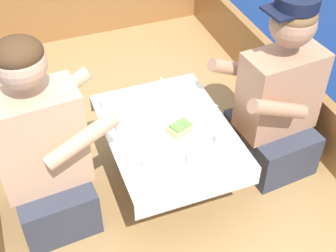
{
  "coord_description": "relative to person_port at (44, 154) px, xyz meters",
  "views": [
    {
      "loc": [
        -0.6,
        -1.5,
        2.29
      ],
      "look_at": [
        0.0,
        0.1,
        0.78
      ],
      "focal_mm": 50.0,
      "sensor_mm": 36.0,
      "label": 1
    }
  ],
  "objects": [
    {
      "name": "boat_deck",
      "position": [
        0.6,
        -0.12,
        -0.6
      ],
      "size": [
        1.88,
        3.73,
        0.36
      ],
      "primitive_type": "cube",
      "color": "#A87F4C",
      "rests_on": "ground_plane"
    },
    {
      "name": "person_starboard",
      "position": [
        1.2,
        -0.04,
        -0.0
      ],
      "size": [
        0.55,
        0.48,
        1.01
      ],
      "rotation": [
        0.0,
        0.0,
        3.23
      ],
      "color": "#333847",
      "rests_on": "boat_deck"
    },
    {
      "name": "bowl_center_far",
      "position": [
        0.39,
        0.25,
        0.01
      ],
      "size": [
        0.11,
        0.11,
        0.04
      ],
      "color": "silver",
      "rests_on": "cockpit_table"
    },
    {
      "name": "bow_coaming",
      "position": [
        0.6,
        1.71,
        -0.22
      ],
      "size": [
        1.76,
        0.06,
        0.41
      ],
      "primitive_type": "cube",
      "color": "#936033",
      "rests_on": "boat_deck"
    },
    {
      "name": "ground_plane",
      "position": [
        0.6,
        -0.12,
        -0.78
      ],
      "size": [
        60.0,
        60.0,
        0.0
      ],
      "primitive_type": "plane",
      "color": "navy"
    },
    {
      "name": "gunwale_starboard",
      "position": [
        1.51,
        -0.12,
        -0.24
      ],
      "size": [
        0.06,
        3.73,
        0.35
      ],
      "primitive_type": "cube",
      "color": "#936033",
      "rests_on": "boat_deck"
    },
    {
      "name": "sandwich",
      "position": [
        0.64,
        -0.07,
        0.02
      ],
      "size": [
        0.13,
        0.11,
        0.05
      ],
      "rotation": [
        0.0,
        0.0,
        0.34
      ],
      "color": "tan",
      "rests_on": "plate_sandwich"
    },
    {
      "name": "coffee_cup_port",
      "position": [
        0.8,
        -0.22,
        0.02
      ],
      "size": [
        0.09,
        0.06,
        0.06
      ],
      "color": "silver",
      "rests_on": "cockpit_table"
    },
    {
      "name": "person_port",
      "position": [
        0.0,
        0.0,
        0.0
      ],
      "size": [
        0.55,
        0.47,
        1.02
      ],
      "rotation": [
        0.0,
        0.0,
        0.08
      ],
      "color": "#333847",
      "rests_on": "boat_deck"
    },
    {
      "name": "coffee_cup_starboard",
      "position": [
        0.39,
        0.04,
        0.01
      ],
      "size": [
        0.1,
        0.07,
        0.05
      ],
      "color": "silver",
      "rests_on": "cockpit_table"
    },
    {
      "name": "bowl_starboard_near",
      "position": [
        0.59,
        0.23,
        0.01
      ],
      "size": [
        0.14,
        0.14,
        0.04
      ],
      "color": "silver",
      "rests_on": "cockpit_table"
    },
    {
      "name": "utensil_knife_port",
      "position": [
        0.72,
        0.31,
        -0.01
      ],
      "size": [
        0.03,
        0.17,
        0.0
      ],
      "rotation": [
        0.0,
        0.0,
        1.65
      ],
      "color": "silver",
      "rests_on": "cockpit_table"
    },
    {
      "name": "cockpit_table",
      "position": [
        0.6,
        -0.03,
        -0.06
      ],
      "size": [
        0.6,
        0.79,
        0.4
      ],
      "color": "#B2B2B7",
      "rests_on": "boat_deck"
    },
    {
      "name": "plate_sandwich",
      "position": [
        0.64,
        -0.07,
        -0.01
      ],
      "size": [
        0.18,
        0.18,
        0.01
      ],
      "color": "silver",
      "rests_on": "cockpit_table"
    },
    {
      "name": "bowl_port_near",
      "position": [
        0.46,
        -0.25,
        0.01
      ],
      "size": [
        0.14,
        0.14,
        0.04
      ],
      "color": "silver",
      "rests_on": "cockpit_table"
    },
    {
      "name": "utensil_knife_starboard",
      "position": [
        0.84,
        0.1,
        -0.01
      ],
      "size": [
        0.13,
        0.12,
        0.0
      ],
      "rotation": [
        0.0,
        0.0,
        2.4
      ],
      "color": "silver",
      "rests_on": "cockpit_table"
    },
    {
      "name": "plate_bread",
      "position": [
        0.75,
        0.19,
        -0.01
      ],
      "size": [
        0.15,
        0.15,
        0.01
      ],
      "color": "silver",
      "rests_on": "cockpit_table"
    },
    {
      "name": "bowl_port_far",
      "position": [
        0.66,
        -0.3,
        0.01
      ],
      "size": [
        0.14,
        0.14,
        0.04
      ],
      "color": "silver",
      "rests_on": "cockpit_table"
    },
    {
      "name": "utensil_spoon_port",
      "position": [
        0.72,
        0.1,
        -0.01
      ],
      "size": [
        0.17,
        0.06,
        0.01
      ],
      "rotation": [
        0.0,
        0.0,
        0.28
      ],
      "color": "silver",
      "rests_on": "cockpit_table"
    }
  ]
}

